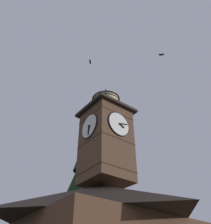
% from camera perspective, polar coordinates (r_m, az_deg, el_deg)
% --- Properties ---
extents(clock_tower, '(4.21, 4.21, 9.74)m').
position_cam_1_polar(clock_tower, '(21.94, 0.10, -5.48)').
color(clock_tower, brown).
rests_on(clock_tower, building_main).
extents(moon, '(1.42, 1.42, 1.42)m').
position_cam_1_polar(moon, '(50.91, -4.19, -20.80)').
color(moon, silver).
extents(flying_bird_high, '(0.55, 0.60, 0.12)m').
position_cam_1_polar(flying_bird_high, '(29.55, -3.54, 11.46)').
color(flying_bird_high, black).
extents(flying_bird_low, '(0.54, 0.53, 0.16)m').
position_cam_1_polar(flying_bird_low, '(28.04, 12.69, 12.70)').
color(flying_bird_low, black).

